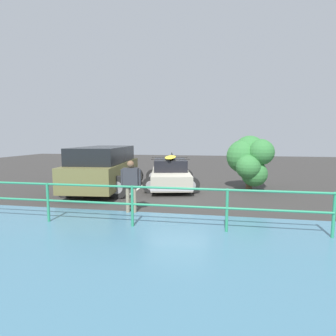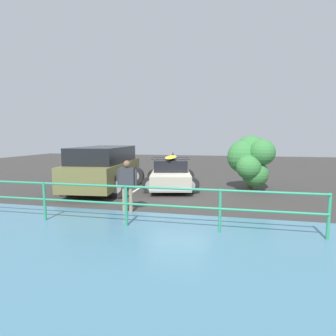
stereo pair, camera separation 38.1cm
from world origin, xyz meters
The scene contains 7 objects.
ground_plane centered at (0.00, 0.00, -0.01)m, with size 44.00×44.00×0.02m, color #383533.
parking_stripe centered at (1.80, -0.63, 0.00)m, with size 3.74×0.12×0.00m, color silver.
sedan_car centered at (0.46, -0.67, 0.61)m, with size 2.75×4.25×1.55m.
suv_car centered at (3.14, 0.45, 0.97)m, with size 3.06×5.04×1.85m.
person_bystander centered at (0.98, 3.48, 0.94)m, with size 0.61×0.21×1.56m.
railing_fence centered at (0.56, 4.67, 0.71)m, with size 9.39×0.12×1.05m.
bush_near_left centered at (-2.99, -0.69, 1.40)m, with size 1.91×1.90×2.32m.
Camera 1 is at (-1.41, 10.86, 2.24)m, focal length 28.00 mm.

